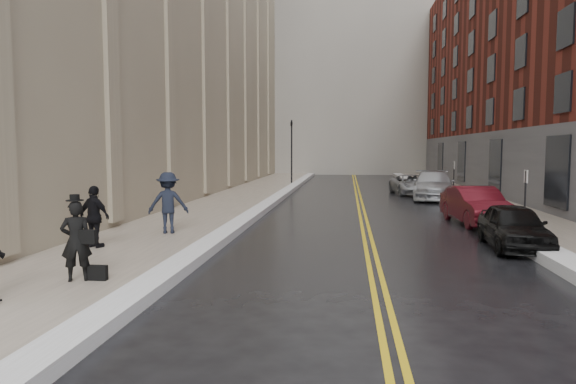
% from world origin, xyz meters
% --- Properties ---
extents(ground, '(160.00, 160.00, 0.00)m').
position_xyz_m(ground, '(0.00, 0.00, 0.00)').
color(ground, black).
rests_on(ground, ground).
extents(sidewalk_left, '(4.00, 64.00, 0.15)m').
position_xyz_m(sidewalk_left, '(-4.50, 16.00, 0.07)').
color(sidewalk_left, gray).
rests_on(sidewalk_left, ground).
extents(sidewalk_right, '(3.00, 64.00, 0.15)m').
position_xyz_m(sidewalk_right, '(9.00, 16.00, 0.07)').
color(sidewalk_right, gray).
rests_on(sidewalk_right, ground).
extents(lane_stripe_a, '(0.12, 64.00, 0.01)m').
position_xyz_m(lane_stripe_a, '(2.38, 16.00, 0.00)').
color(lane_stripe_a, gold).
rests_on(lane_stripe_a, ground).
extents(lane_stripe_b, '(0.12, 64.00, 0.01)m').
position_xyz_m(lane_stripe_b, '(2.62, 16.00, 0.00)').
color(lane_stripe_b, gold).
rests_on(lane_stripe_b, ground).
extents(snow_ridge_left, '(0.70, 60.80, 0.26)m').
position_xyz_m(snow_ridge_left, '(-2.20, 16.00, 0.13)').
color(snow_ridge_left, white).
rests_on(snow_ridge_left, ground).
extents(snow_ridge_right, '(0.85, 60.80, 0.30)m').
position_xyz_m(snow_ridge_right, '(7.15, 16.00, 0.15)').
color(snow_ridge_right, white).
rests_on(snow_ridge_right, ground).
extents(tower_far_right, '(22.00, 18.00, 44.00)m').
position_xyz_m(tower_far_right, '(14.00, 66.00, 22.00)').
color(tower_far_right, slate).
rests_on(tower_far_right, ground).
extents(traffic_signal, '(0.18, 0.15, 5.20)m').
position_xyz_m(traffic_signal, '(-2.60, 30.00, 3.08)').
color(traffic_signal, black).
rests_on(traffic_signal, ground).
extents(parking_sign_near, '(0.06, 0.35, 2.23)m').
position_xyz_m(parking_sign_near, '(7.90, 8.00, 1.36)').
color(parking_sign_near, black).
rests_on(parking_sign_near, ground).
extents(parking_sign_far, '(0.06, 0.35, 2.23)m').
position_xyz_m(parking_sign_far, '(7.90, 20.00, 1.36)').
color(parking_sign_far, black).
rests_on(parking_sign_far, ground).
extents(car_black, '(1.75, 3.96, 1.32)m').
position_xyz_m(car_black, '(6.71, 5.26, 0.66)').
color(car_black, black).
rests_on(car_black, ground).
extents(car_maroon, '(2.03, 4.62, 1.48)m').
position_xyz_m(car_maroon, '(6.80, 10.22, 0.74)').
color(car_maroon, '#4D0D16').
rests_on(car_maroon, ground).
extents(car_silver_near, '(2.98, 5.93, 1.65)m').
position_xyz_m(car_silver_near, '(6.80, 20.32, 0.83)').
color(car_silver_near, '#B4B7BD').
rests_on(car_silver_near, ground).
extents(car_silver_far, '(2.68, 4.83, 1.28)m').
position_xyz_m(car_silver_far, '(5.91, 23.28, 0.64)').
color(car_silver_far, '#A0A3A8').
rests_on(car_silver_far, ground).
extents(pedestrian_main, '(0.74, 0.63, 1.71)m').
position_xyz_m(pedestrian_main, '(-3.86, -0.29, 1.01)').
color(pedestrian_main, black).
rests_on(pedestrian_main, sidewalk_left).
extents(pedestrian_b, '(1.46, 1.07, 2.03)m').
position_xyz_m(pedestrian_b, '(-4.08, 5.93, 1.16)').
color(pedestrian_b, black).
rests_on(pedestrian_b, sidewalk_left).
extents(pedestrian_c, '(1.11, 0.73, 1.76)m').
position_xyz_m(pedestrian_c, '(-5.28, 3.26, 1.03)').
color(pedestrian_c, black).
rests_on(pedestrian_c, sidewalk_left).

